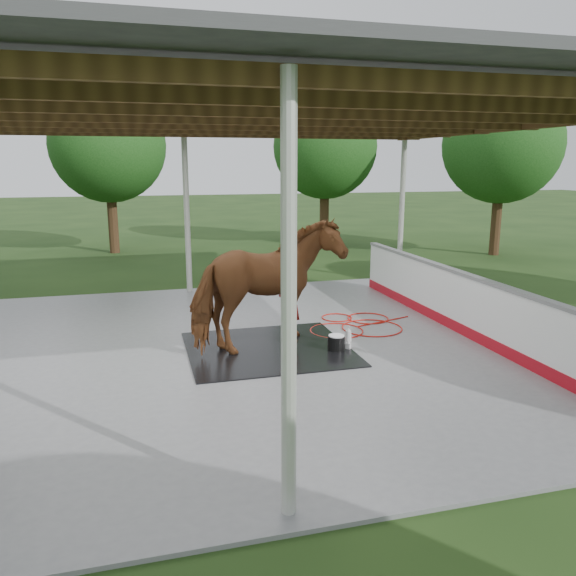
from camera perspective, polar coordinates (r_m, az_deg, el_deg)
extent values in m
plane|color=#1E3814|center=(9.71, -7.28, -6.57)|extent=(100.00, 100.00, 0.00)
cube|color=slate|center=(9.71, -7.28, -6.43)|extent=(12.00, 10.00, 0.05)
cylinder|color=beige|center=(4.72, 0.08, -2.04)|extent=(0.14, 0.14, 3.85)
cylinder|color=beige|center=(13.91, -10.24, 7.44)|extent=(0.14, 0.14, 3.85)
cylinder|color=beige|center=(15.48, 11.48, 7.88)|extent=(0.14, 0.14, 3.85)
cube|color=brown|center=(4.81, -0.59, 20.75)|extent=(12.00, 0.10, 0.18)
cube|color=brown|center=(6.26, -4.24, 18.81)|extent=(12.00, 0.10, 0.18)
cube|color=brown|center=(7.73, -6.47, 17.56)|extent=(12.00, 0.10, 0.18)
cube|color=brown|center=(9.21, -7.96, 16.70)|extent=(12.00, 0.10, 0.18)
cube|color=brown|center=(10.70, -9.04, 16.07)|extent=(12.00, 0.10, 0.18)
cube|color=brown|center=(12.19, -9.84, 15.59)|extent=(12.00, 0.10, 0.18)
cube|color=brown|center=(13.68, -10.47, 15.21)|extent=(12.00, 0.10, 0.18)
cube|color=brown|center=(11.45, 22.78, 15.04)|extent=(0.12, 10.00, 0.18)
cube|color=#38383A|center=(9.23, -8.00, 17.94)|extent=(12.60, 10.60, 0.10)
cube|color=#AA0E1B|center=(11.21, 16.70, -3.61)|extent=(0.14, 8.00, 0.20)
cube|color=white|center=(11.09, 16.88, -1.12)|extent=(0.12, 8.00, 1.00)
cube|color=slate|center=(10.98, 17.05, 1.52)|extent=(0.16, 8.00, 0.06)
cylinder|color=#382314|center=(21.22, -17.35, 6.39)|extent=(0.36, 0.36, 2.20)
sphere|color=#194714|center=(21.13, -17.84, 13.68)|extent=(4.00, 4.00, 4.00)
cylinder|color=#382314|center=(22.40, 3.70, 7.22)|extent=(0.36, 0.36, 2.20)
sphere|color=#194714|center=(22.31, 3.80, 14.14)|extent=(4.00, 4.00, 4.00)
cylinder|color=#382314|center=(21.11, 20.36, 6.15)|extent=(0.36, 0.36, 2.20)
sphere|color=#194714|center=(21.02, 20.93, 13.47)|extent=(4.00, 4.00, 4.00)
cube|color=black|center=(9.68, -2.03, -6.17)|extent=(2.73, 2.56, 0.02)
imported|color=brown|center=(9.38, -2.08, 0.23)|extent=(2.83, 1.97, 2.19)
imported|color=#A81811|center=(9.94, 0.08, -1.21)|extent=(0.41, 0.58, 1.51)
cylinder|color=black|center=(9.60, 4.93, -5.63)|extent=(0.29, 0.29, 0.26)
cylinder|color=white|center=(9.56, 4.94, -4.89)|extent=(0.27, 0.27, 0.03)
imported|color=silver|center=(10.04, 6.15, -4.69)|extent=(0.13, 0.13, 0.31)
imported|color=#338CD8|center=(9.68, 6.15, -5.74)|extent=(0.12, 0.12, 0.18)
torus|color=red|center=(10.72, 4.95, -4.34)|extent=(1.02, 1.02, 0.02)
torus|color=red|center=(11.63, 8.11, -3.06)|extent=(0.84, 0.84, 0.02)
torus|color=red|center=(11.61, 4.97, -3.01)|extent=(0.63, 0.63, 0.02)
torus|color=red|center=(10.98, 8.52, -4.02)|extent=(1.16, 1.16, 0.02)
cylinder|color=red|center=(11.45, 9.66, -3.36)|extent=(1.30, 0.44, 0.02)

